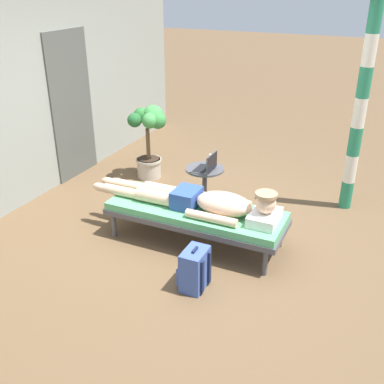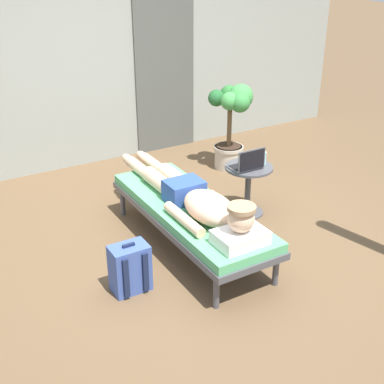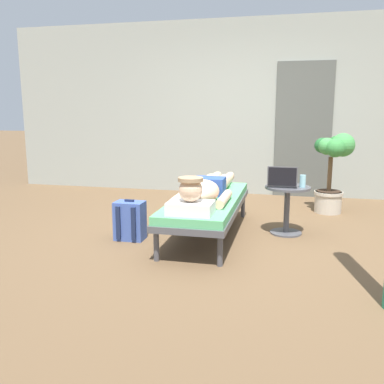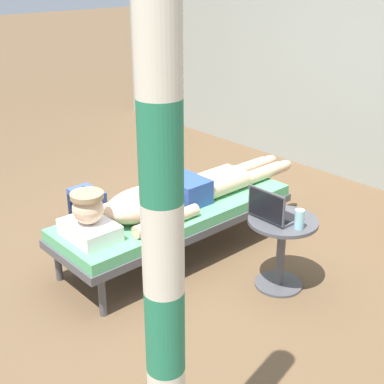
{
  "view_description": "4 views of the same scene",
  "coord_description": "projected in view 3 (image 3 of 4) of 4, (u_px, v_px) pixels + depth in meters",
  "views": [
    {
      "loc": [
        -4.06,
        -1.75,
        2.67
      ],
      "look_at": [
        -0.2,
        0.04,
        0.64
      ],
      "focal_mm": 42.48,
      "sensor_mm": 36.0,
      "label": 1
    },
    {
      "loc": [
        -2.16,
        -3.45,
        2.49
      ],
      "look_at": [
        -0.04,
        0.14,
        0.48
      ],
      "focal_mm": 47.74,
      "sensor_mm": 36.0,
      "label": 2
    },
    {
      "loc": [
        0.72,
        -4.22,
        1.32
      ],
      "look_at": [
        -0.27,
        -0.02,
        0.48
      ],
      "focal_mm": 39.12,
      "sensor_mm": 36.0,
      "label": 3
    },
    {
      "loc": [
        2.73,
        -2.36,
        2.15
      ],
      "look_at": [
        -0.14,
        0.22,
        0.48
      ],
      "focal_mm": 50.43,
      "sensor_mm": 36.0,
      "label": 4
    }
  ],
  "objects": [
    {
      "name": "lounge_chair",
      "position": [
        207.0,
        204.0,
        4.45
      ],
      "size": [
        0.67,
        1.95,
        0.42
      ],
      "color": "#4C4C51",
      "rests_on": "ground"
    },
    {
      "name": "ground_plane",
      "position": [
        217.0,
        237.0,
        4.45
      ],
      "size": [
        40.0,
        40.0,
        0.0
      ],
      "primitive_type": "plane",
      "color": "brown"
    },
    {
      "name": "house_wall_back",
      "position": [
        238.0,
        108.0,
        6.62
      ],
      "size": [
        7.6,
        0.2,
        2.7
      ],
      "primitive_type": "cube",
      "color": "#999E93",
      "rests_on": "ground"
    },
    {
      "name": "side_table",
      "position": [
        287.0,
        202.0,
        4.5
      ],
      "size": [
        0.48,
        0.48,
        0.52
      ],
      "color": "#4C4C51",
      "rests_on": "ground"
    },
    {
      "name": "potted_plant",
      "position": [
        333.0,
        166.0,
        5.37
      ],
      "size": [
        0.49,
        0.51,
        1.04
      ],
      "color": "#BFB29E",
      "rests_on": "ground"
    },
    {
      "name": "house_door_panel",
      "position": [
        303.0,
        130.0,
        6.35
      ],
      "size": [
        0.84,
        0.03,
        2.04
      ],
      "primitive_type": "cube",
      "color": "#545651",
      "rests_on": "ground"
    },
    {
      "name": "person_reclining",
      "position": [
        206.0,
        189.0,
        4.32
      ],
      "size": [
        0.53,
        2.17,
        0.33
      ],
      "color": "white",
      "rests_on": "lounge_chair"
    },
    {
      "name": "laptop",
      "position": [
        282.0,
        181.0,
        4.42
      ],
      "size": [
        0.31,
        0.24,
        0.23
      ],
      "color": "#4C4C51",
      "rests_on": "side_table"
    },
    {
      "name": "backpack",
      "position": [
        130.0,
        221.0,
        4.33
      ],
      "size": [
        0.3,
        0.26,
        0.42
      ],
      "color": "#3F59A5",
      "rests_on": "ground"
    },
    {
      "name": "drink_glass",
      "position": [
        303.0,
        181.0,
        4.39
      ],
      "size": [
        0.06,
        0.06,
        0.13
      ],
      "primitive_type": "cylinder",
      "color": "#99D8E5",
      "rests_on": "side_table"
    }
  ]
}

